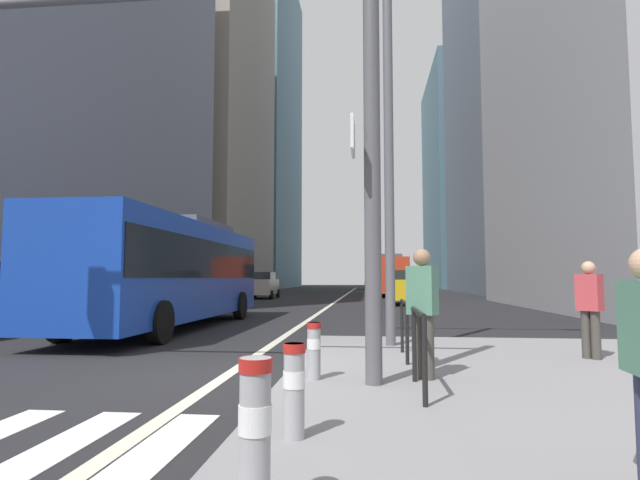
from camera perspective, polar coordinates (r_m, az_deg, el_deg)
The scene contains 21 objects.
ground_plane at distance 27.98m, azimuth 1.24°, elevation -7.47°, with size 160.00×160.00×0.00m, color black.
median_island at distance 7.72m, azimuth 31.85°, elevation -14.46°, with size 9.00×10.00×0.15m, color gray.
lane_centre_line at distance 37.94m, azimuth 2.46°, elevation -6.65°, with size 0.20×80.00×0.01m, color beige.
office_tower_left_near at distance 33.69m, azimuth -29.37°, elevation 19.26°, with size 12.49×22.85×29.42m, color slate.
office_tower_left_mid at distance 55.58m, azimuth -14.01°, elevation 13.31°, with size 12.85×19.97×36.54m, color gray.
office_tower_left_far at distance 82.73m, azimuth -7.36°, elevation 12.65°, with size 11.54×24.70×51.37m, color slate.
office_tower_right_mid at distance 59.48m, azimuth 21.11°, elevation 21.61°, with size 10.65×22.99×54.58m, color slate.
office_tower_right_far at distance 81.20m, azimuth 16.30°, elevation 6.57°, with size 10.78×22.29×33.37m, color slate.
city_bus_blue_oncoming at distance 15.75m, azimuth -16.62°, elevation -3.02°, with size 2.73×10.82×3.40m.
city_bus_red_receding at distance 42.70m, azimuth 7.86°, elevation -3.90°, with size 2.89×11.21×3.40m.
city_bus_red_distant at distance 62.62m, azimuth 6.38°, elevation -4.05°, with size 2.84×11.39×3.40m.
car_oncoming_mid at distance 37.27m, azimuth -6.58°, elevation -5.15°, with size 2.17×4.57×1.94m.
car_receding_near at distance 28.78m, azimuth 9.75°, elevation -5.35°, with size 2.10×4.52×1.94m.
traffic_signal_gantry at distance 7.42m, azimuth -13.70°, elevation 16.61°, with size 7.04×0.65×6.00m.
street_lamp_post at distance 10.98m, azimuth 7.83°, elevation 15.75°, with size 5.50×0.32×8.00m.
bollard_front at distance 3.05m, azimuth -7.47°, elevation -20.75°, with size 0.20×0.20×0.91m.
bollard_left at distance 4.44m, azimuth -2.99°, elevation -16.26°, with size 0.20×0.20×0.80m.
bollard_right at distance 6.88m, azimuth -0.70°, elevation -12.19°, with size 0.20×0.20×0.76m.
pedestrian_railing at distance 7.46m, azimuth 10.30°, elevation -9.29°, with size 0.06×3.94×0.98m.
pedestrian_waiting at distance 7.00m, azimuth 11.67°, elevation -7.38°, with size 0.45×0.40×1.77m.
pedestrian_walking at distance 9.68m, azimuth 28.53°, elevation -6.52°, with size 0.43×0.44×1.65m.
Camera 1 is at (2.23, -7.85, 1.51)m, focal length 27.91 mm.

